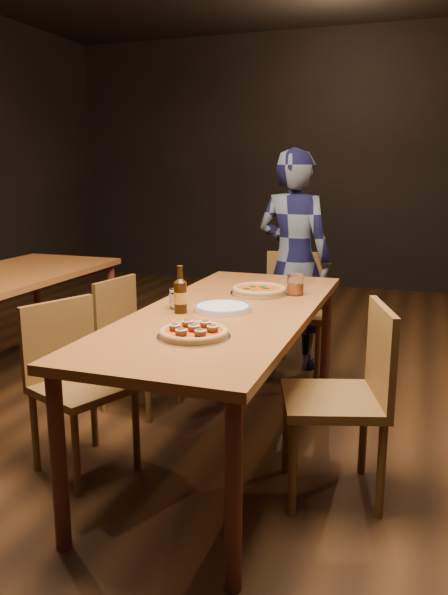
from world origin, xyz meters
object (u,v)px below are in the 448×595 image
(pizza_margherita, at_px, (259,290))
(plate_stack, at_px, (223,308))
(pizza_meatball, at_px, (194,332))
(amber_glass, at_px, (295,285))
(water_glass, at_px, (177,298))
(beer_bottle, at_px, (180,296))
(diner, at_px, (294,260))
(chair_main_sw, at_px, (141,343))
(chair_end, at_px, (293,313))
(chair_main_e, at_px, (333,398))
(chair_main_nw, at_px, (83,386))
(table_main, at_px, (227,324))

(pizza_margherita, xyz_separation_m, plate_stack, (-0.06, -0.43, -0.01))
(pizza_meatball, bearing_deg, amber_glass, 76.87)
(water_glass, bearing_deg, amber_glass, 45.99)
(pizza_margherita, bearing_deg, beer_bottle, -114.00)
(amber_glass, relative_size, diner, 0.07)
(beer_bottle, xyz_separation_m, diner, (0.20, 1.59, -0.05))
(pizza_meatball, relative_size, pizza_margherita, 0.95)
(chair_main_sw, bearing_deg, beer_bottle, -127.33)
(chair_end, bearing_deg, amber_glass, -86.66)
(amber_glass, distance_m, diner, 1.04)
(chair_main_e, bearing_deg, beer_bottle, -113.70)
(pizza_meatball, xyz_separation_m, water_glass, (-0.26, 0.44, 0.03))
(beer_bottle, distance_m, diner, 1.60)
(chair_main_nw, distance_m, water_glass, 0.61)
(chair_end, relative_size, diner, 0.57)
(chair_end, height_order, water_glass, chair_end)
(beer_bottle, bearing_deg, chair_main_e, -6.56)
(pizza_margherita, distance_m, diner, 1.06)
(table_main, relative_size, beer_bottle, 9.04)
(plate_stack, bearing_deg, chair_main_nw, -148.24)
(table_main, xyz_separation_m, chair_main_e, (0.55, -0.22, -0.23))
(chair_end, distance_m, pizza_margherita, 0.92)
(chair_main_e, relative_size, plate_stack, 3.34)
(chair_main_sw, xyz_separation_m, pizza_meatball, (0.69, -0.86, 0.36))
(chair_main_e, xyz_separation_m, pizza_meatball, (-0.53, -0.27, 0.32))
(pizza_margherita, bearing_deg, chair_main_e, -50.76)
(chair_end, bearing_deg, chair_main_sw, -138.84)
(chair_end, distance_m, water_glass, 1.39)
(table_main, distance_m, water_glass, 0.27)
(water_glass, height_order, amber_glass, amber_glass)
(chair_main_e, relative_size, water_glass, 9.20)
(plate_stack, height_order, diner, diner)
(pizza_meatball, relative_size, beer_bottle, 1.36)
(plate_stack, bearing_deg, beer_bottle, -149.69)
(chair_end, distance_m, amber_glass, 0.91)
(chair_main_e, relative_size, diner, 0.58)
(pizza_meatball, xyz_separation_m, beer_bottle, (-0.21, 0.36, 0.06))
(chair_main_nw, xyz_separation_m, chair_main_sw, (-0.09, 0.76, -0.01))
(table_main, distance_m, chair_main_e, 0.64)
(pizza_meatball, xyz_separation_m, diner, (-0.01, 1.95, 0.01))
(pizza_margherita, xyz_separation_m, water_glass, (-0.29, -0.45, 0.03))
(table_main, height_order, chair_end, chair_end)
(beer_bottle, distance_m, amber_glass, 0.72)
(pizza_meatball, bearing_deg, diner, 90.36)
(chair_main_e, distance_m, chair_end, 1.55)
(chair_main_e, xyz_separation_m, amber_glass, (-0.32, 0.66, 0.36))
(water_glass, relative_size, amber_glass, 0.87)
(beer_bottle, relative_size, diner, 0.14)
(chair_end, bearing_deg, water_glass, -112.00)
(pizza_margherita, relative_size, beer_bottle, 1.44)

